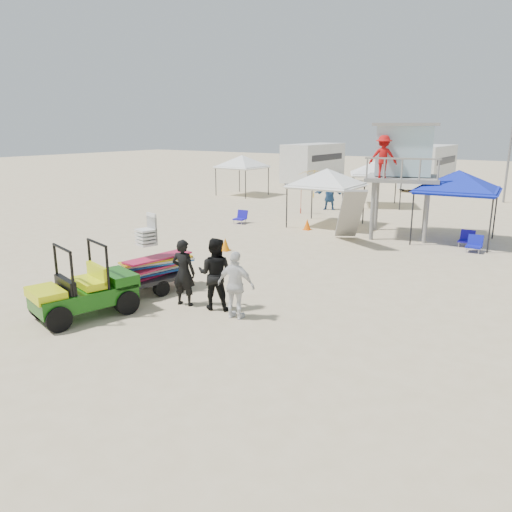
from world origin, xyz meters
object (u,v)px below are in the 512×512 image
Objects in this scene: lifeguard_tower at (403,155)px; canopy_blue at (459,174)px; utility_cart at (81,284)px; surf_trailer at (151,264)px; man_left at (184,273)px.

canopy_blue is (2.31, 0.04, -0.68)m from lifeguard_tower.
surf_trailer is at bearing 89.83° from utility_cart.
lifeguard_tower is at bearing 74.26° from surf_trailer.
utility_cart is 2.33m from surf_trailer.
surf_trailer is 1.54m from man_left.
utility_cart is 14.46m from lifeguard_tower.
surf_trailer is 12.25m from lifeguard_tower.
man_left is 0.38× the size of lifeguard_tower.
lifeguard_tower is 2.41m from canopy_blue.
surf_trailer is 0.50× the size of lifeguard_tower.
canopy_blue is at bearing 68.17° from utility_cart.
surf_trailer is at bearing -105.74° from lifeguard_tower.
canopy_blue is at bearing 0.92° from lifeguard_tower.
canopy_blue reaches higher than utility_cart.
lifeguard_tower is at bearing -179.08° from canopy_blue.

